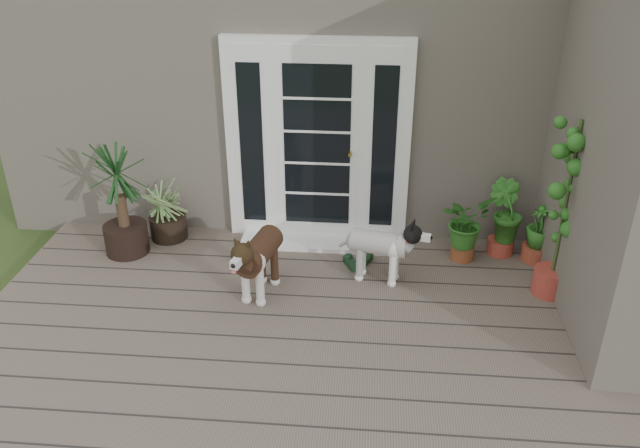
{
  "coord_description": "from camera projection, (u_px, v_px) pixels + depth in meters",
  "views": [
    {
      "loc": [
        0.37,
        -3.66,
        3.54
      ],
      "look_at": [
        -0.1,
        1.75,
        0.7
      ],
      "focal_mm": 36.39,
      "sensor_mm": 36.0,
      "label": 1
    }
  ],
  "objects": [
    {
      "name": "clog_right",
      "position": [
        365.0,
        260.0,
        6.59
      ],
      "size": [
        0.22,
        0.29,
        0.08
      ],
      "primitive_type": null,
      "rotation": [
        0.0,
        0.0,
        -0.44
      ],
      "color": "black",
      "rests_on": "deck"
    },
    {
      "name": "clog_left",
      "position": [
        351.0,
        263.0,
        6.54
      ],
      "size": [
        0.24,
        0.3,
        0.08
      ],
      "primitive_type": null,
      "rotation": [
        0.0,
        0.0,
        0.46
      ],
      "color": "black",
      "rests_on": "deck"
    },
    {
      "name": "yucca",
      "position": [
        120.0,
        199.0,
        6.54
      ],
      "size": [
        0.97,
        0.97,
        1.23
      ],
      "primitive_type": null,
      "rotation": [
        0.0,
        0.0,
        0.15
      ],
      "color": "black",
      "rests_on": "deck"
    },
    {
      "name": "herb_c",
      "position": [
        539.0,
        238.0,
        6.56
      ],
      "size": [
        0.38,
        0.38,
        0.52
      ],
      "primitive_type": "imported",
      "rotation": [
        0.0,
        0.0,
        4.56
      ],
      "color": "#1A5D1B",
      "rests_on": "deck"
    },
    {
      "name": "spider_plant",
      "position": [
        166.0,
        209.0,
        6.94
      ],
      "size": [
        0.78,
        0.78,
        0.7
      ],
      "primitive_type": null,
      "rotation": [
        0.0,
        0.0,
        0.22
      ],
      "color": "#74945B",
      "rests_on": "deck"
    },
    {
      "name": "brindle_dog",
      "position": [
        260.0,
        263.0,
        5.98
      ],
      "size": [
        0.52,
        0.86,
        0.67
      ],
      "primitive_type": null,
      "rotation": [
        0.0,
        0.0,
        2.91
      ],
      "color": "#402617",
      "rests_on": "deck"
    },
    {
      "name": "white_dog",
      "position": [
        378.0,
        253.0,
        6.2
      ],
      "size": [
        0.77,
        0.46,
        0.6
      ],
      "primitive_type": null,
      "rotation": [
        0.0,
        0.0,
        -1.8
      ],
      "color": "silver",
      "rests_on": "deck"
    },
    {
      "name": "door_step",
      "position": [
        316.0,
        241.0,
        6.97
      ],
      "size": [
        1.6,
        0.4,
        0.05
      ],
      "primitive_type": "cube",
      "color": "white",
      "rests_on": "deck"
    },
    {
      "name": "deck",
      "position": [
        318.0,
        372.0,
        5.23
      ],
      "size": [
        6.2,
        4.6,
        0.12
      ],
      "primitive_type": "cube",
      "color": "#6B5B4C",
      "rests_on": "ground"
    },
    {
      "name": "house_main",
      "position": [
        347.0,
        61.0,
        8.28
      ],
      "size": [
        7.4,
        4.0,
        3.1
      ],
      "primitive_type": "cube",
      "color": "#665E54",
      "rests_on": "ground"
    },
    {
      "name": "herb_a",
      "position": [
        465.0,
        231.0,
        6.55
      ],
      "size": [
        0.71,
        0.71,
        0.64
      ],
      "primitive_type": "imported",
      "rotation": [
        0.0,
        0.0,
        0.77
      ],
      "color": "#1A5B1B",
      "rests_on": "deck"
    },
    {
      "name": "door_unit",
      "position": [
        317.0,
        143.0,
        6.66
      ],
      "size": [
        1.9,
        0.14,
        2.15
      ],
      "primitive_type": "cube",
      "color": "white",
      "rests_on": "deck"
    },
    {
      "name": "herb_b",
      "position": [
        503.0,
        228.0,
        6.67
      ],
      "size": [
        0.55,
        0.55,
        0.59
      ],
      "primitive_type": "imported",
      "rotation": [
        0.0,
        0.0,
        2.48
      ],
      "color": "#195618",
      "rests_on": "deck"
    },
    {
      "name": "sapling",
      "position": [
        565.0,
        209.0,
        5.73
      ],
      "size": [
        0.66,
        0.66,
        1.77
      ],
      "primitive_type": null,
      "rotation": [
        0.0,
        0.0,
        0.32
      ],
      "color": "#1D6623",
      "rests_on": "deck"
    }
  ]
}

